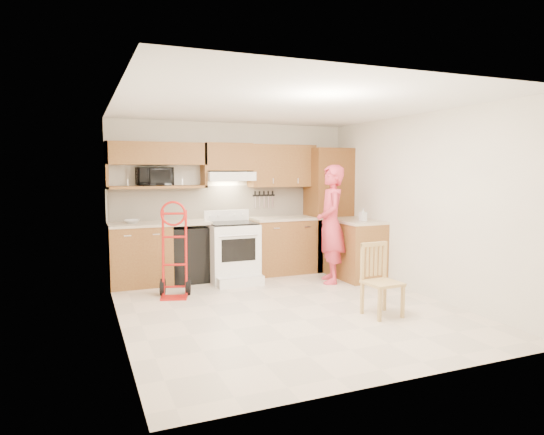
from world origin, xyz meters
TOP-DOWN VIEW (x-y plane):
  - floor at (0.00, 0.00)m, footprint 4.00×4.50m
  - ceiling at (0.00, 0.00)m, footprint 4.00×4.50m
  - wall_back at (0.00, 2.26)m, footprint 4.00×0.02m
  - wall_front at (0.00, -2.26)m, footprint 4.00×0.02m
  - wall_left at (-2.01, 0.00)m, footprint 0.02×4.50m
  - wall_right at (2.01, 0.00)m, footprint 0.02×4.50m
  - backsplash at (0.00, 2.23)m, footprint 3.92×0.03m
  - lower_cab_left at (-1.55, 1.95)m, footprint 0.90×0.60m
  - dishwasher at (-0.80, 1.95)m, footprint 0.60×0.60m
  - lower_cab_right at (0.83, 1.95)m, footprint 1.14×0.60m
  - countertop_left at (-1.25, 1.95)m, footprint 1.50×0.63m
  - countertop_right at (0.83, 1.95)m, footprint 1.14×0.63m
  - cab_return_right at (1.70, 1.15)m, footprint 0.60×1.00m
  - countertop_return at (1.70, 1.15)m, footprint 0.63×1.00m
  - pantry_tall at (1.65, 1.95)m, footprint 0.70×0.60m
  - upper_cab_left at (-1.25, 2.08)m, footprint 1.50×0.33m
  - upper_shelf_mw at (-1.25, 2.08)m, footprint 1.50×0.33m
  - upper_cab_center at (-0.12, 2.08)m, footprint 0.76×0.33m
  - upper_cab_right at (0.83, 2.08)m, footprint 1.14×0.33m
  - range_hood at (-0.12, 2.02)m, footprint 0.76×0.46m
  - knife_strip at (0.55, 2.21)m, footprint 0.40×0.05m
  - microwave at (-1.29, 2.08)m, footprint 0.54×0.40m
  - range at (-0.18, 1.63)m, footprint 0.74×0.97m
  - person at (1.20, 1.03)m, footprint 0.62×0.76m
  - hand_truck at (-1.20, 1.07)m, footprint 0.57×0.55m
  - dining_chair at (0.92, -0.71)m, footprint 0.41×0.44m
  - soap_bottle at (1.70, 0.93)m, footprint 0.10×0.10m
  - bowl at (-1.65, 1.95)m, footprint 0.27×0.27m

SIDE VIEW (x-z plane):
  - floor at x=0.00m, z-range -0.02..0.00m
  - dishwasher at x=-0.80m, z-range 0.00..0.85m
  - dining_chair at x=0.92m, z-range 0.00..0.86m
  - lower_cab_left at x=-1.55m, z-range 0.00..0.90m
  - lower_cab_right at x=0.83m, z-range 0.00..0.90m
  - cab_return_right at x=1.70m, z-range 0.00..0.90m
  - range at x=-0.18m, z-range 0.00..1.09m
  - hand_truck at x=-1.20m, z-range 0.00..1.18m
  - person at x=1.20m, z-range 0.00..1.81m
  - countertop_left at x=-1.25m, z-range 0.90..0.94m
  - countertop_right at x=0.83m, z-range 0.90..0.94m
  - countertop_return at x=1.70m, z-range 0.90..0.94m
  - bowl at x=-1.65m, z-range 0.94..1.00m
  - soap_bottle at x=1.70m, z-range 0.94..1.14m
  - pantry_tall at x=1.65m, z-range 0.00..2.10m
  - backsplash at x=0.00m, z-range 0.92..1.48m
  - knife_strip at x=0.55m, z-range 1.09..1.39m
  - wall_back at x=0.00m, z-range 0.00..2.50m
  - wall_front at x=0.00m, z-range 0.00..2.50m
  - wall_left at x=-2.01m, z-range 0.00..2.50m
  - wall_right at x=2.01m, z-range 0.00..2.50m
  - upper_shelf_mw at x=-1.25m, z-range 1.45..1.49m
  - range_hood at x=-0.12m, z-range 1.56..1.70m
  - microwave at x=-1.29m, z-range 1.49..1.77m
  - upper_cab_right at x=0.83m, z-range 1.45..2.15m
  - upper_cab_center at x=-0.12m, z-range 1.72..2.16m
  - upper_cab_left at x=-1.25m, z-range 1.81..2.15m
  - ceiling at x=0.00m, z-range 2.50..2.52m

